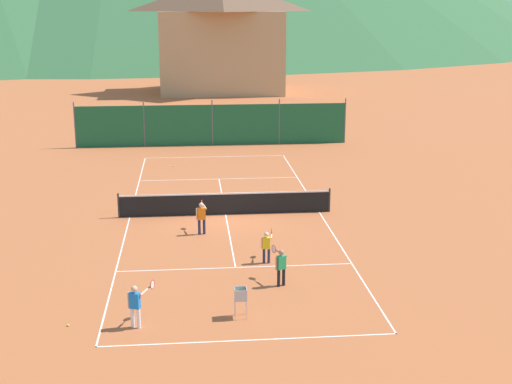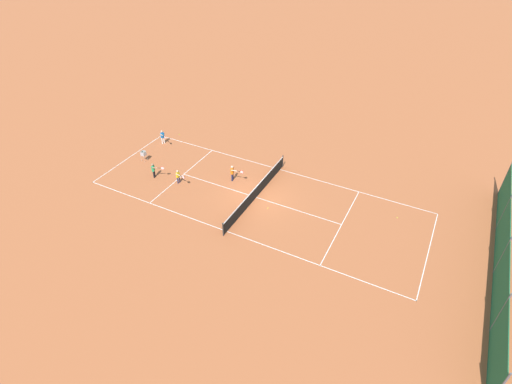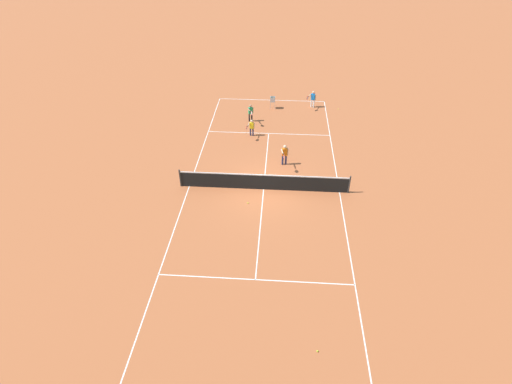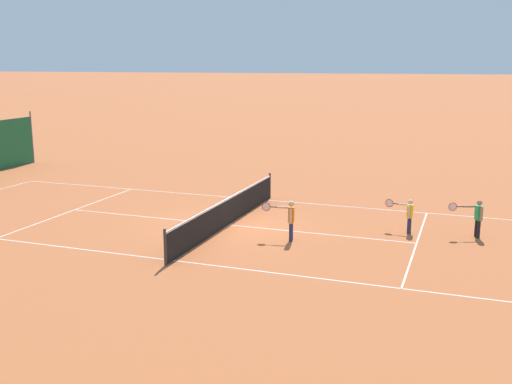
# 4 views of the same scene
# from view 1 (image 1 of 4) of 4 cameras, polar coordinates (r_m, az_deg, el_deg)

# --- Properties ---
(ground_plane) EXTENTS (600.00, 600.00, 0.00)m
(ground_plane) POSITION_cam_1_polar(r_m,az_deg,el_deg) (30.85, -2.45, -1.81)
(ground_plane) COLOR #B25B33
(court_line_markings) EXTENTS (8.25, 23.85, 0.01)m
(court_line_markings) POSITION_cam_1_polar(r_m,az_deg,el_deg) (30.85, -2.45, -1.80)
(court_line_markings) COLOR white
(court_line_markings) RESTS_ON ground
(tennis_net) EXTENTS (9.18, 0.08, 1.06)m
(tennis_net) POSITION_cam_1_polar(r_m,az_deg,el_deg) (30.71, -2.46, -0.91)
(tennis_net) COLOR #2D2D2D
(tennis_net) RESTS_ON ground
(windscreen_fence_far) EXTENTS (17.28, 0.08, 2.90)m
(windscreen_fence_far) POSITION_cam_1_polar(r_m,az_deg,el_deg) (45.66, -3.51, 5.38)
(windscreen_fence_far) COLOR #1E6038
(windscreen_fence_far) RESTS_ON ground
(player_near_baseline) EXTENTS (0.44, 1.10, 1.30)m
(player_near_baseline) POSITION_cam_1_polar(r_m,az_deg,el_deg) (28.15, -4.38, -1.89)
(player_near_baseline) COLOR #23284C
(player_near_baseline) RESTS_ON ground
(player_far_baseline) EXTENTS (0.41, 1.06, 1.24)m
(player_far_baseline) POSITION_cam_1_polar(r_m,az_deg,el_deg) (23.07, 1.99, -5.81)
(player_far_baseline) COLOR black
(player_far_baseline) RESTS_ON ground
(player_far_service) EXTENTS (0.49, 0.95, 1.14)m
(player_far_service) POSITION_cam_1_polar(r_m,az_deg,el_deg) (25.05, 0.87, -4.22)
(player_far_service) COLOR #23284C
(player_far_service) RESTS_ON ground
(player_near_service) EXTENTS (0.73, 0.95, 1.27)m
(player_near_service) POSITION_cam_1_polar(r_m,az_deg,el_deg) (20.49, -9.59, -8.73)
(player_near_service) COLOR white
(player_near_service) RESTS_ON ground
(tennis_ball_near_corner) EXTENTS (0.07, 0.07, 0.07)m
(tennis_ball_near_corner) POSITION_cam_1_polar(r_m,az_deg,el_deg) (40.02, -6.61, 2.08)
(tennis_ball_near_corner) COLOR #CCE033
(tennis_ball_near_corner) RESTS_ON ground
(tennis_ball_alley_right) EXTENTS (0.07, 0.07, 0.07)m
(tennis_ball_alley_right) POSITION_cam_1_polar(r_m,az_deg,el_deg) (32.14, -1.25, -1.04)
(tennis_ball_alley_right) COLOR #CCE033
(tennis_ball_alley_right) RESTS_ON ground
(tennis_ball_service_box) EXTENTS (0.07, 0.07, 0.07)m
(tennis_ball_service_box) POSITION_cam_1_polar(r_m,az_deg,el_deg) (21.23, -14.80, -10.26)
(tennis_ball_service_box) COLOR #CCE033
(tennis_ball_service_box) RESTS_ON ground
(ball_hopper) EXTENTS (0.36, 0.36, 0.89)m
(ball_hopper) POSITION_cam_1_polar(r_m,az_deg,el_deg) (20.86, -1.26, -8.31)
(ball_hopper) COLOR #B7B7BC
(ball_hopper) RESTS_ON ground
(alpine_chalet) EXTENTS (13.00, 10.00, 11.20)m
(alpine_chalet) POSITION_cam_1_polar(r_m,az_deg,el_deg) (72.98, -2.85, 12.55)
(alpine_chalet) COLOR tan
(alpine_chalet) RESTS_ON ground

